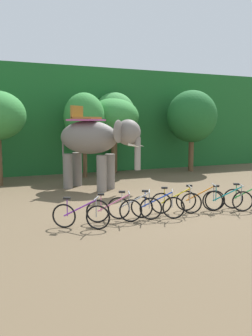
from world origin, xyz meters
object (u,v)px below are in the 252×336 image
Objects in this scene: elephant at (95,141)px; bike_purple at (81,216)px; tree_left at (84,118)px; tree_center at (113,117)px; tree_far_right at (192,117)px; bike_yellow at (176,202)px; bike_teal at (228,200)px; bike_blue at (158,206)px; bike_green at (247,198)px; bike_pink at (114,210)px; bike_orange at (200,200)px; bike_white at (135,207)px; tree_center_left at (115,117)px.

bike_purple is at bearing -112.02° from elephant.
tree_left reaches higher than tree_center.
tree_left reaches higher than bike_purple.
tree_far_right reaches higher than bike_yellow.
bike_teal is at bearing -75.97° from tree_left.
bike_blue and bike_green have the same top height.
bike_yellow is at bearing 171.76° from bike_green.
bike_pink and bike_orange have the same top height.
bike_pink is at bearing -176.91° from bike_orange.
tree_center_left is at bearing 72.04° from bike_white.
bike_teal is (0.34, -9.92, -2.96)m from tree_center.
bike_pink is at bearing -134.25° from tree_far_right.
bike_blue is at bearing -92.03° from tree_left.
tree_far_right is 10.51m from bike_teal.
bike_yellow is (1.56, 0.10, 0.00)m from bike_white.
bike_green is (4.23, -0.28, 0.00)m from bike_white.
bike_pink is at bearing 175.29° from bike_blue.
tree_far_right is 8.18m from elephant.
elephant is 5.83m from bike_blue.
tree_far_right reaches higher than elephant.
bike_white is at bearing 4.46° from bike_pink.
bike_blue is at bearing -103.98° from tree_center_left.
tree_center reaches higher than bike_teal.
bike_purple is at bearing -115.97° from tree_center.
bike_pink is (-3.71, -9.66, -2.96)m from tree_center.
bike_purple is at bearing -137.02° from tree_far_right.
tree_left is 1.05× the size of tree_center.
tree_center reaches higher than bike_orange.
tree_center is at bearing 64.03° from bike_purple.
bike_pink is 4.06m from bike_teal.
bike_blue is 3.51m from bike_green.
tree_center_left is 3.28× the size of bike_purple.
bike_green is (3.76, -5.64, -1.82)m from elephant.
bike_green is at bearing -0.00° from bike_purple.
bike_teal is at bearing -63.08° from elephant.
bike_yellow is 0.97m from bike_orange.
elephant is at bearing -120.84° from tree_center.
bike_pink is 1.06× the size of bike_white.
bike_blue is at bearing -103.16° from tree_center.
tree_center_left is 10.82m from bike_teal.
bike_teal is at bearing -116.46° from tree_far_right.
tree_far_right is at bearing 48.03° from bike_white.
tree_center is 2.72× the size of bike_pink.
bike_blue is at bearing 2.51° from bike_purple.
tree_center is 10.36m from bike_teal.
bike_white is 4.24m from bike_green.
elephant is 2.47× the size of bike_white.
bike_pink and bike_blue have the same top height.
bike_green is at bearing -13.40° from bike_orange.
bike_green is (3.51, -0.11, 0.00)m from bike_blue.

